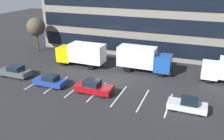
{
  "coord_description": "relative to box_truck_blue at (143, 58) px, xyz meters",
  "views": [
    {
      "loc": [
        10.89,
        -25.78,
        12.67
      ],
      "look_at": [
        0.4,
        0.97,
        1.4
      ],
      "focal_mm": 38.17,
      "sensor_mm": 36.0,
      "label": 1
    }
  ],
  "objects": [
    {
      "name": "ground_plane",
      "position": [
        -3.42,
        -5.39,
        -2.0
      ],
      "size": [
        120.0,
        120.0,
        0.0
      ],
      "primitive_type": "plane",
      "color": "#262628"
    },
    {
      "name": "office_building",
      "position": [
        -3.42,
        12.56,
        5.2
      ],
      "size": [
        34.81,
        13.7,
        14.4
      ],
      "color": "slate",
      "rests_on": "ground_plane"
    },
    {
      "name": "lot_markings",
      "position": [
        -3.42,
        -8.35,
        -1.99
      ],
      "size": [
        16.94,
        5.4,
        0.01
      ],
      "color": "silver",
      "rests_on": "ground_plane"
    },
    {
      "name": "box_truck_blue",
      "position": [
        0.0,
        0.0,
        0.0
      ],
      "size": [
        7.65,
        2.53,
        3.55
      ],
      "color": "#194799",
      "rests_on": "ground_plane"
    },
    {
      "name": "box_truck_yellow",
      "position": [
        -9.28,
        -1.01,
        -0.04
      ],
      "size": [
        7.51,
        2.49,
        3.48
      ],
      "color": "yellow",
      "rests_on": "ground_plane"
    },
    {
      "name": "sedan_maroon",
      "position": [
        -3.66,
        -8.7,
        -1.26
      ],
      "size": [
        4.37,
        1.83,
        1.56
      ],
      "color": "maroon",
      "rests_on": "ground_plane"
    },
    {
      "name": "sedan_silver",
      "position": [
        6.88,
        -8.82,
        -1.34
      ],
      "size": [
        3.88,
        1.62,
        1.39
      ],
      "color": "silver",
      "rests_on": "ground_plane"
    },
    {
      "name": "sedan_charcoal",
      "position": [
        -15.68,
        -8.12,
        -1.26
      ],
      "size": [
        4.36,
        1.83,
        1.56
      ],
      "color": "#474C51",
      "rests_on": "ground_plane"
    },
    {
      "name": "sedan_navy",
      "position": [
        -9.5,
        -8.94,
        -1.32
      ],
      "size": [
        4.02,
        1.68,
        1.44
      ],
      "color": "navy",
      "rests_on": "ground_plane"
    },
    {
      "name": "bare_tree",
      "position": [
        -20.42,
        3.02,
        2.42
      ],
      "size": [
        3.23,
        3.23,
        6.05
      ],
      "color": "#473323",
      "rests_on": "ground_plane"
    }
  ]
}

